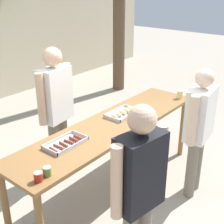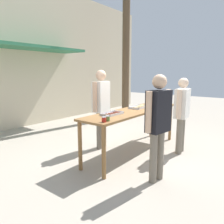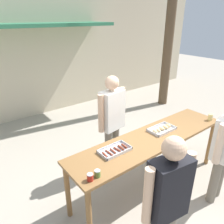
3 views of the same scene
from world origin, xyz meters
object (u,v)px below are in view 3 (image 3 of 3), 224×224
Objects in this scene: beer_cup at (210,117)px; person_customer_holding_hotdog at (167,198)px; food_tray_buns at (162,129)px; person_server_behind_table at (112,117)px; food_tray_sausages at (115,150)px; condiment_jar_ketchup at (97,173)px; condiment_jar_mustard at (90,177)px.

person_customer_holding_hotdog is (-2.08, -0.74, 0.03)m from beer_cup.
person_server_behind_table is at bearing 126.10° from food_tray_buns.
condiment_jar_ketchup is at bearing -150.16° from food_tray_sausages.
condiment_jar_ketchup is 0.80m from person_customer_holding_hotdog.
condiment_jar_ketchup is (-0.47, -0.27, 0.03)m from food_tray_sausages.
beer_cup is 2.21m from person_customer_holding_hotdog.
condiment_jar_mustard reaches higher than food_tray_buns.
food_tray_buns is at bearing -62.53° from person_server_behind_table.
person_customer_holding_hotdog is (-1.14, -1.02, 0.06)m from food_tray_buns.
beer_cup is (1.91, -0.27, 0.04)m from food_tray_sausages.
condiment_jar_ketchup is 0.77× the size of beer_cup.
beer_cup is 0.06× the size of person_server_behind_table.
condiment_jar_ketchup is at bearing -143.71° from person_server_behind_table.
person_customer_holding_hotdog is at bearing -138.19° from food_tray_buns.
person_server_behind_table is (-1.44, 0.94, 0.07)m from beer_cup.
condiment_jar_ketchup is at bearing 1.76° from condiment_jar_mustard.
person_server_behind_table is at bearing -101.76° from person_customer_holding_hotdog.
food_tray_sausages is at bearing -133.79° from person_server_behind_table.
condiment_jar_mustard is 1.00× the size of condiment_jar_ketchup.
person_server_behind_table is (0.47, 0.67, 0.11)m from food_tray_sausages.
beer_cup is 1.72m from person_server_behind_table.
person_server_behind_table is at bearing 44.92° from condiment_jar_ketchup.
person_customer_holding_hotdog is at bearing -119.65° from person_server_behind_table.
beer_cup reaches higher than condiment_jar_mustard.
beer_cup is at bearing -8.12° from food_tray_sausages.
food_tray_buns is 0.26× the size of person_customer_holding_hotdog.
food_tray_buns is 1.46m from condiment_jar_ketchup.
beer_cup is at bearing -0.04° from condiment_jar_ketchup.
food_tray_buns is at bearing 163.84° from beer_cup.
person_server_behind_table reaches higher than condiment_jar_mustard.
food_tray_sausages is at bearing 29.84° from condiment_jar_ketchup.
food_tray_buns is 1.53m from person_customer_holding_hotdog.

